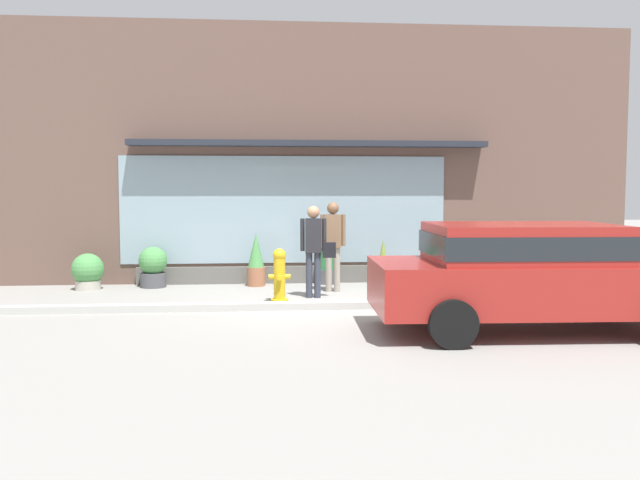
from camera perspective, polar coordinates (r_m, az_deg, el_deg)
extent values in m
plane|color=gray|center=(11.51, 0.19, -5.65)|extent=(60.00, 60.00, 0.00)
cube|color=#B2B2AD|center=(11.30, 0.28, -5.53)|extent=(14.00, 0.24, 0.12)
cube|color=brown|center=(14.54, -0.96, 7.25)|extent=(14.00, 0.36, 5.46)
cube|color=#8CA5B2|center=(14.30, -3.00, 2.57)|extent=(6.83, 0.03, 2.25)
cube|color=#232833|center=(14.20, -0.86, 8.12)|extent=(7.43, 0.56, 0.12)
cube|color=#605E59|center=(14.42, -0.89, -2.89)|extent=(7.23, 0.20, 0.36)
cylinder|color=gold|center=(11.99, -3.43, -5.11)|extent=(0.31, 0.31, 0.06)
cylinder|color=gold|center=(11.93, -3.43, -3.28)|extent=(0.20, 0.20, 0.71)
sphere|color=gold|center=(11.88, -3.44, -1.27)|extent=(0.23, 0.23, 0.23)
cylinder|color=gold|center=(11.92, -4.12, -3.11)|extent=(0.10, 0.09, 0.09)
cylinder|color=gold|center=(11.93, -2.75, -3.10)|extent=(0.10, 0.09, 0.09)
cylinder|color=gold|center=(11.79, -3.42, -3.20)|extent=(0.09, 0.10, 0.09)
cylinder|color=#333847|center=(12.39, -0.20, -2.98)|extent=(0.12, 0.12, 0.83)
cylinder|color=#333847|center=(12.39, -0.92, -2.98)|extent=(0.12, 0.12, 0.83)
cube|color=#232328|center=(12.32, -0.56, 0.37)|extent=(0.31, 0.22, 0.62)
sphere|color=#A37556|center=(12.30, -0.56, 2.37)|extent=(0.23, 0.23, 0.23)
cylinder|color=#232328|center=(12.32, 0.36, 0.45)|extent=(0.08, 0.08, 0.59)
cylinder|color=#232328|center=(12.32, -1.49, 0.44)|extent=(0.08, 0.08, 0.59)
cube|color=black|center=(12.33, 0.78, -0.85)|extent=(0.25, 0.12, 0.28)
cylinder|color=#9E9384|center=(13.12, 1.44, -2.52)|extent=(0.12, 0.12, 0.86)
cylinder|color=#9E9384|center=(13.12, 0.73, -2.52)|extent=(0.12, 0.12, 0.86)
cube|color=brown|center=(13.05, 1.09, 0.75)|extent=(0.32, 0.22, 0.64)
sphere|color=brown|center=(13.03, 1.10, 2.70)|extent=(0.23, 0.23, 0.23)
cylinder|color=brown|center=(13.06, 1.99, 0.83)|extent=(0.08, 0.08, 0.61)
cylinder|color=brown|center=(13.04, 0.20, 0.82)|extent=(0.08, 0.08, 0.61)
cube|color=maroon|center=(9.90, 17.78, -3.68)|extent=(4.59, 1.98, 0.68)
cube|color=maroon|center=(9.76, 16.62, -0.33)|extent=(2.55, 1.76, 0.56)
cube|color=#1E2328|center=(9.76, 16.62, -0.33)|extent=(2.59, 1.78, 0.31)
cylinder|color=black|center=(11.34, 22.75, -4.54)|extent=(0.63, 0.20, 0.63)
cylinder|color=black|center=(10.44, 8.67, -4.99)|extent=(0.63, 0.20, 0.63)
cylinder|color=black|center=(8.66, 11.15, -6.96)|extent=(0.63, 0.20, 0.63)
cylinder|color=#B7B2A3|center=(14.18, -18.96, -3.60)|extent=(0.49, 0.49, 0.19)
sphere|color=#4C934C|center=(14.14, -18.99, -2.34)|extent=(0.63, 0.63, 0.63)
sphere|color=orange|center=(14.04, -19.43, -1.70)|extent=(0.12, 0.12, 0.12)
sphere|color=#E5C64C|center=(14.10, -19.85, -1.96)|extent=(0.11, 0.11, 0.11)
sphere|color=orange|center=(13.99, -19.18, -1.95)|extent=(0.17, 0.17, 0.17)
cylinder|color=#4C4C51|center=(14.30, 0.52, -3.06)|extent=(0.50, 0.50, 0.31)
cone|color=#23562D|center=(14.24, 0.52, -0.96)|extent=(0.45, 0.45, 0.75)
cylinder|color=#4C4C51|center=(14.15, -13.87, -3.29)|extent=(0.52, 0.52, 0.29)
sphere|color=#4C934C|center=(14.11, -13.90, -1.72)|extent=(0.57, 0.57, 0.57)
cylinder|color=#4C4C51|center=(14.57, 11.78, -3.01)|extent=(0.29, 0.29, 0.31)
sphere|color=#23562D|center=(14.53, 11.80, -1.77)|extent=(0.39, 0.39, 0.39)
cylinder|color=#4C4C51|center=(14.11, 5.32, -3.28)|extent=(0.32, 0.32, 0.26)
cone|color=olive|center=(14.06, 5.34, -1.34)|extent=(0.28, 0.28, 0.71)
cylinder|color=#9E6042|center=(13.98, -5.40, -3.08)|extent=(0.37, 0.37, 0.39)
cone|color=#4C934C|center=(13.92, -5.42, -0.85)|extent=(0.34, 0.34, 0.71)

